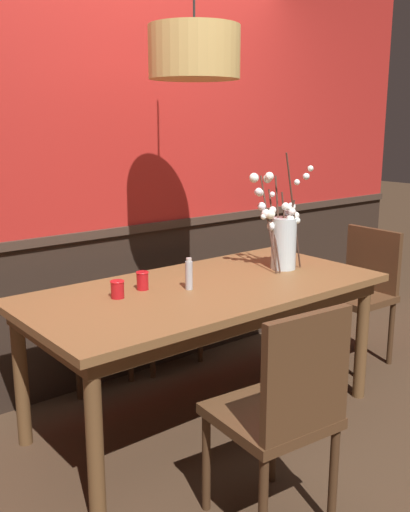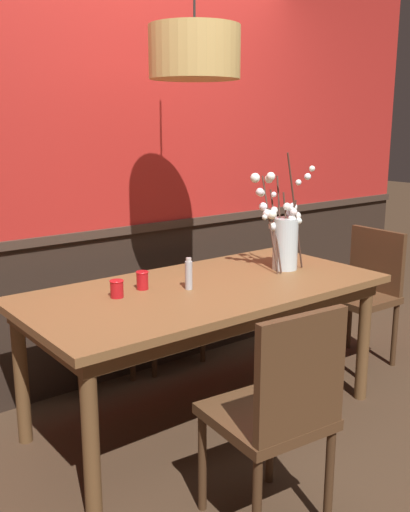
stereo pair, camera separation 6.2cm
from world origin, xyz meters
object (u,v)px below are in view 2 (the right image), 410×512
(chair_far_side_right, at_px, (158,287))
(condiment_bottle, at_px, (189,274))
(dining_table, at_px, (205,301))
(chair_far_side_left, at_px, (84,301))
(chair_head_east_end, at_px, (364,288))
(candle_holder_nearer_center, at_px, (142,280))
(vase_with_blossoms, at_px, (284,236))
(candle_holder_nearer_edge, at_px, (117,289))
(chair_near_side_left, at_px, (278,409))
(pendant_lamp, at_px, (195,53))

(chair_far_side_right, bearing_deg, condiment_bottle, -113.22)
(dining_table, xyz_separation_m, chair_far_side_left, (-0.26, 0.90, -0.18))
(chair_head_east_end, relative_size, candle_holder_nearer_center, 9.46)
(vase_with_blossoms, distance_m, candle_holder_nearer_center, 0.89)
(candle_holder_nearer_center, bearing_deg, candle_holder_nearer_edge, -165.41)
(candle_holder_nearer_center, xyz_separation_m, candle_holder_nearer_edge, (-0.17, -0.05, -0.00))
(chair_far_side_right, distance_m, condiment_bottle, 0.98)
(dining_table, height_order, condiment_bottle, condiment_bottle)
(candle_holder_nearer_edge, bearing_deg, chair_head_east_end, -3.98)
(chair_far_side_left, bearing_deg, candle_holder_nearer_edge, -104.48)
(candle_holder_nearer_center, bearing_deg, condiment_bottle, -37.89)
(vase_with_blossoms, relative_size, candle_holder_nearer_edge, 7.69)
(chair_far_side_right, xyz_separation_m, chair_far_side_left, (-0.52, 0.05, -0.01))
(candle_holder_nearer_edge, relative_size, condiment_bottle, 0.53)
(chair_near_side_left, height_order, candle_holder_nearer_center, chair_near_side_left)
(candle_holder_nearer_center, bearing_deg, vase_with_blossoms, -9.95)
(chair_near_side_left, distance_m, pendant_lamp, 1.72)
(chair_far_side_right, relative_size, chair_near_side_left, 0.96)
(chair_head_east_end, xyz_separation_m, vase_with_blossoms, (-0.75, 0.02, 0.44))
(chair_head_east_end, xyz_separation_m, candle_holder_nearer_center, (-1.62, 0.17, 0.29))
(pendant_lamp, bearing_deg, chair_far_side_right, 71.41)
(chair_far_side_right, relative_size, candle_holder_nearer_edge, 10.28)
(chair_far_side_left, height_order, candle_holder_nearer_edge, chair_far_side_left)
(vase_with_blossoms, height_order, condiment_bottle, vase_with_blossoms)
(dining_table, bearing_deg, chair_head_east_end, -0.84)
(chair_head_east_end, xyz_separation_m, chair_far_side_left, (-1.59, 0.92, -0.01))
(chair_far_side_left, relative_size, candle_holder_nearer_edge, 10.10)
(dining_table, bearing_deg, candle_holder_nearer_edge, 167.17)
(dining_table, relative_size, condiment_bottle, 11.63)
(chair_near_side_left, bearing_deg, dining_table, 69.53)
(chair_far_side_right, bearing_deg, chair_far_side_left, 174.82)
(chair_far_side_left, height_order, vase_with_blossoms, vase_with_blossoms)
(dining_table, xyz_separation_m, pendant_lamp, (0.00, 0.08, 1.24))
(chair_far_side_right, height_order, candle_holder_nearer_center, chair_far_side_right)
(chair_far_side_right, relative_size, condiment_bottle, 5.46)
(dining_table, distance_m, condiment_bottle, 0.19)
(chair_far_side_left, relative_size, pendant_lamp, 1.00)
(dining_table, height_order, chair_far_side_left, chair_far_side_left)
(chair_head_east_end, bearing_deg, condiment_bottle, 179.02)
(chair_far_side_left, relative_size, vase_with_blossoms, 1.31)
(vase_with_blossoms, xyz_separation_m, candle_holder_nearer_center, (-0.86, 0.15, -0.15))
(chair_head_east_end, height_order, chair_near_side_left, chair_near_side_left)
(chair_head_east_end, bearing_deg, chair_far_side_left, 149.88)
(chair_far_side_right, height_order, condiment_bottle, condiment_bottle)
(chair_far_side_right, height_order, candle_holder_nearer_edge, chair_far_side_right)
(chair_head_east_end, relative_size, chair_far_side_left, 1.01)
(condiment_bottle, bearing_deg, vase_with_blossoms, -0.50)
(candle_holder_nearer_edge, xyz_separation_m, condiment_bottle, (0.36, -0.10, 0.03))
(condiment_bottle, bearing_deg, chair_near_side_left, -104.38)
(candle_holder_nearer_center, xyz_separation_m, pendant_lamp, (0.29, -0.07, 1.12))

